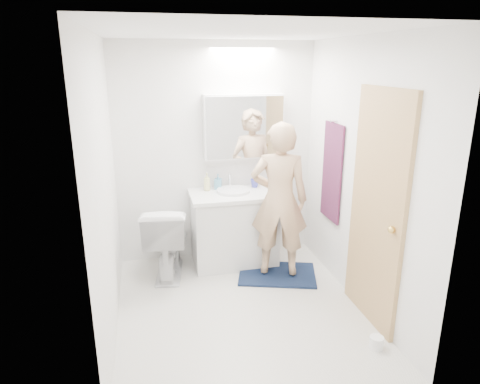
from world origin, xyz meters
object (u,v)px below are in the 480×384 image
object	(u,v)px
person	(279,200)
soap_bottle_b	(218,182)
medicine_cabinet	(244,127)
toilet_paper_roll	(376,342)
vanity_cabinet	(234,230)
soap_bottle_a	(207,182)
toilet	(167,239)
toothbrush_cup	(255,183)

from	to	relation	value
person	soap_bottle_b	distance (m)	0.79
medicine_cabinet	toilet_paper_roll	xyz separation A→B (m)	(0.63, -1.96, -1.45)
vanity_cabinet	soap_bottle_a	size ratio (longest dim) A/B	4.54
toilet	soap_bottle_a	world-z (taller)	soap_bottle_a
medicine_cabinet	soap_bottle_a	xyz separation A→B (m)	(-0.43, -0.06, -0.58)
soap_bottle_a	toothbrush_cup	world-z (taller)	soap_bottle_a
soap_bottle_b	toilet_paper_roll	distance (m)	2.30
medicine_cabinet	toothbrush_cup	size ratio (longest dim) A/B	8.86
medicine_cabinet	toilet_paper_roll	bearing A→B (deg)	-72.21
toilet	toilet_paper_roll	distance (m)	2.27
vanity_cabinet	medicine_cabinet	world-z (taller)	medicine_cabinet
soap_bottle_b	toothbrush_cup	size ratio (longest dim) A/B	1.71
toilet	person	xyz separation A→B (m)	(1.13, -0.30, 0.45)
person	toilet_paper_roll	distance (m)	1.60
vanity_cabinet	soap_bottle_b	distance (m)	0.56
soap_bottle_b	toilet	bearing A→B (deg)	-153.99
soap_bottle_a	toothbrush_cup	xyz separation A→B (m)	(0.54, 0.01, -0.05)
vanity_cabinet	toothbrush_cup	size ratio (longest dim) A/B	9.07
toilet	soap_bottle_a	bearing A→B (deg)	-142.59
soap_bottle_a	toilet_paper_roll	distance (m)	2.34
vanity_cabinet	soap_bottle_a	world-z (taller)	soap_bottle_a
person	vanity_cabinet	bearing A→B (deg)	-30.26
toilet	person	world-z (taller)	person
vanity_cabinet	soap_bottle_a	xyz separation A→B (m)	(-0.27, 0.15, 0.53)
toothbrush_cup	toilet_paper_roll	xyz separation A→B (m)	(0.51, -1.91, -0.82)
soap_bottle_b	medicine_cabinet	bearing A→B (deg)	5.74
toilet	person	bearing A→B (deg)	173.41
person	toothbrush_cup	world-z (taller)	person
vanity_cabinet	toilet_paper_roll	xyz separation A→B (m)	(0.79, -1.75, -0.34)
vanity_cabinet	toilet_paper_roll	size ratio (longest dim) A/B	8.18
medicine_cabinet	soap_bottle_b	distance (m)	0.67
soap_bottle_a	toilet	bearing A→B (deg)	-150.92
toilet_paper_roll	soap_bottle_b	bearing A→B (deg)	115.67
soap_bottle_b	toothbrush_cup	distance (m)	0.42
person	toilet_paper_roll	world-z (taller)	person
toilet	soap_bottle_b	distance (m)	0.84
vanity_cabinet	soap_bottle_a	bearing A→B (deg)	150.91
toothbrush_cup	toilet	bearing A→B (deg)	-164.91
toilet	toilet_paper_roll	xyz separation A→B (m)	(1.53, -1.63, -0.34)
toothbrush_cup	toilet_paper_roll	world-z (taller)	toothbrush_cup
medicine_cabinet	toilet	world-z (taller)	medicine_cabinet
vanity_cabinet	toilet	world-z (taller)	toilet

